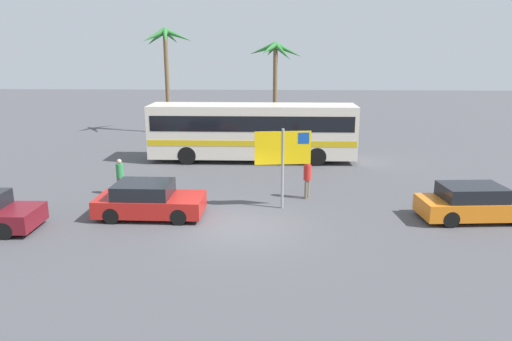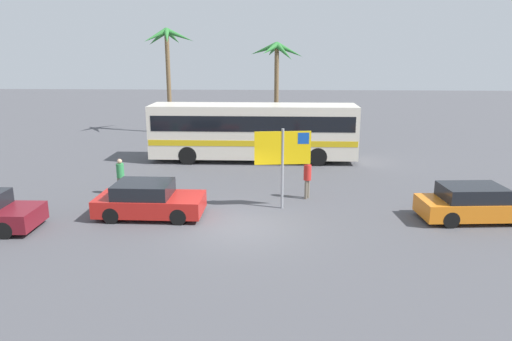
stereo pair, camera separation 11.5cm
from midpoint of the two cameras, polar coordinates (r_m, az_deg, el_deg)
name	(u,v)px [view 1 (the left image)]	position (r m, az deg, el deg)	size (l,w,h in m)	color
ground	(240,227)	(17.04, -2.16, -6.84)	(120.00, 120.00, 0.00)	#4C4C51
bus_front_coach	(253,129)	(26.84, -0.54, 4.94)	(11.47, 2.51, 3.17)	silver
ferry_sign	(284,151)	(18.47, 3.20, 2.35)	(2.19, 0.35, 3.20)	gray
car_orange	(476,203)	(19.34, 24.66, -3.59)	(4.32, 2.01, 1.32)	orange
car_red	(149,200)	(18.39, -12.89, -3.50)	(3.99, 1.91, 1.32)	red
pedestrian_crossing_lot	(120,174)	(21.32, -16.12, -0.41)	(0.32, 0.32, 1.60)	#706656
pedestrian_by_bus	(307,176)	(20.11, 6.01, -0.63)	(0.32, 0.32, 1.68)	#706656
palm_tree_seaside	(276,59)	(34.93, 2.26, 13.15)	(3.92, 3.78, 6.69)	brown
palm_tree_inland	(166,50)	(36.40, -10.86, 14.01)	(3.76, 3.91, 7.69)	brown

